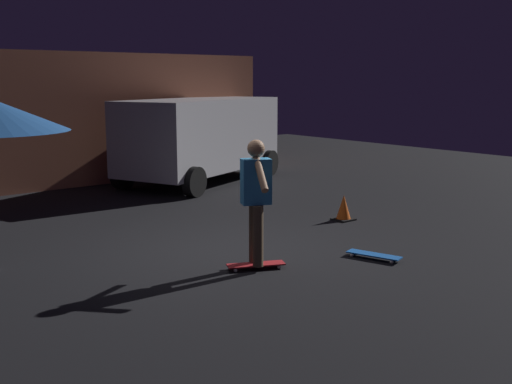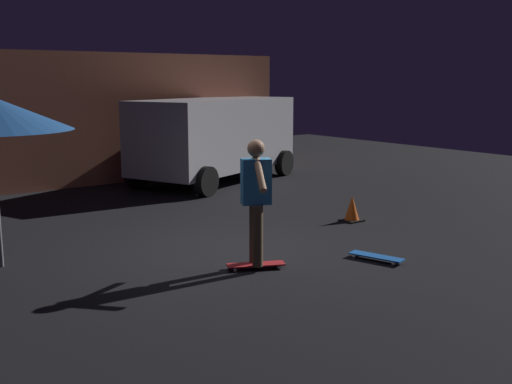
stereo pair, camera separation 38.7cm
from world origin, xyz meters
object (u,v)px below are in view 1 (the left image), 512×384
Objects in this scene: skateboard_spare at (374,255)px; parked_van at (201,135)px; skateboard_ridden at (256,265)px; traffic_cone at (344,209)px; skater at (256,193)px.

parked_van is at bearing 74.76° from skateboard_spare.
skateboard_ridden is 1.74m from skateboard_spare.
parked_van is 10.82× the size of traffic_cone.
skater is 3.42m from traffic_cone.
skater is (0.00, -0.00, 0.98)m from skateboard_ridden.
parked_van is 5.26m from traffic_cone.
traffic_cone is (1.49, 1.96, 0.16)m from skateboard_spare.
skateboard_spare is 0.48× the size of skater.
skater is 3.63× the size of traffic_cone.
skater is at bearing -118.81° from parked_van.
skateboard_spare is at bearing -127.32° from traffic_cone.
skateboard_spare is 1.99m from skater.
skater reaches higher than skateboard_spare.
skateboard_spare is at bearing -23.88° from skateboard_ridden.
skater is (-1.59, 0.70, 0.98)m from skateboard_spare.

